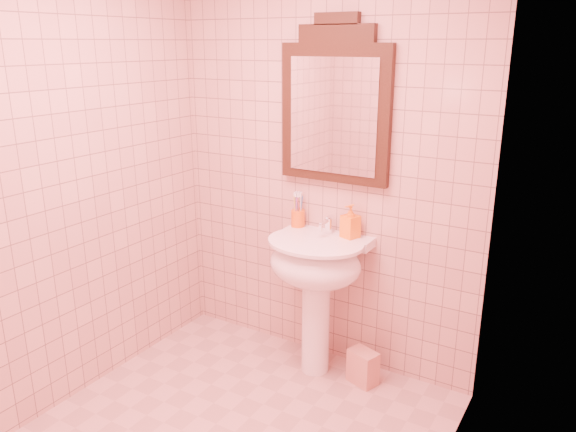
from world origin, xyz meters
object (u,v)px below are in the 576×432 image
Objects in this scene: mirror at (335,107)px; soap_dispenser at (350,221)px; toothbrush_cup at (298,218)px; towel at (363,367)px; pedestal_sink at (316,272)px.

mirror is 0.67m from soap_dispenser.
soap_dispenser is (0.37, -0.02, 0.04)m from toothbrush_cup.
mirror is 4.54× the size of towel.
toothbrush_cup is 0.37m from soap_dispenser.
towel is at bearing -28.44° from mirror.
soap_dispenser reaches higher than pedestal_sink.
pedestal_sink is 0.97m from mirror.
toothbrush_cup reaches higher than towel.
towel is (0.54, -0.14, -0.82)m from toothbrush_cup.
soap_dispenser is at bearing 144.86° from towel.
towel is at bearing -14.62° from toothbrush_cup.
soap_dispenser is 0.96× the size of towel.
mirror is 4.72× the size of soap_dispenser.
toothbrush_cup is 0.95× the size of towel.
pedestal_sink is 4.14× the size of towel.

